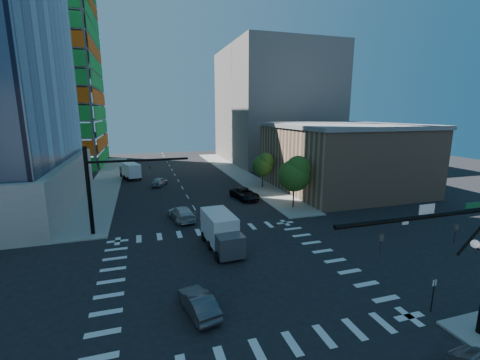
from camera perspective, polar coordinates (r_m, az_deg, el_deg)
name	(u,v)px	position (r m, az deg, el deg)	size (l,w,h in m)	color
ground	(230,270)	(26.67, -1.71, -15.76)	(160.00, 160.00, 0.00)	black
road_markings	(230,270)	(26.66, -1.71, -15.75)	(20.00, 20.00, 0.01)	silver
sidewalk_ne	(237,173)	(66.66, -0.60, 1.31)	(5.00, 60.00, 0.15)	gray
sidewalk_nw	(108,180)	(64.26, -22.48, -0.01)	(5.00, 60.00, 0.15)	gray
construction_building	(34,55)	(88.14, -32.75, 18.12)	(25.16, 34.50, 70.60)	slate
commercial_building	(341,156)	(55.06, 17.57, 4.01)	(20.50, 22.50, 10.60)	tan
bg_building_ne	(274,106)	(84.59, 6.06, 12.98)	(24.00, 30.00, 28.00)	slate
signal_mast_nw	(104,182)	(35.15, -22.99, -0.33)	(10.20, 0.40, 9.00)	black
tree_south	(295,173)	(41.96, 9.84, 1.19)	(4.16, 4.16, 6.82)	#382316
tree_north	(264,164)	(52.98, 4.22, 2.80)	(3.54, 3.52, 5.78)	#382316
no_parking_sign	(433,292)	(24.47, 31.14, -16.66)	(0.30, 0.06, 2.20)	black
car_nb_far	(245,194)	(46.62, 0.84, -2.45)	(2.64, 5.72, 1.59)	black
car_sb_near	(182,213)	(38.39, -10.34, -5.85)	(2.21, 5.43, 1.58)	#BBBBBB
car_sb_mid	(159,182)	(56.65, -14.14, -0.27)	(1.77, 4.39, 1.50)	#A4A5AB
car_sb_cross	(198,303)	(21.69, -7.41, -20.81)	(1.47, 4.22, 1.39)	#454448
box_truck_near	(222,235)	(29.83, -3.18, -9.68)	(2.90, 6.19, 3.18)	black
box_truck_far	(130,172)	(64.39, -18.98, 1.42)	(4.11, 6.25, 3.03)	black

